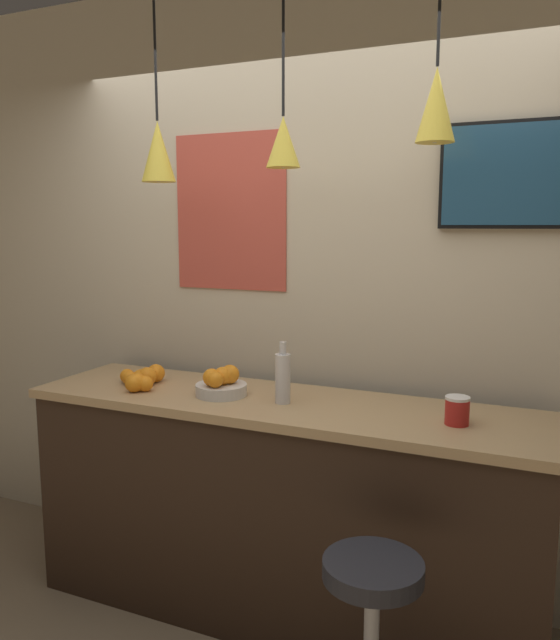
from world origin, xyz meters
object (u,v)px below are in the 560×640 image
(bar_stool, at_px, (372,628))
(mounted_tv, at_px, (525,174))
(fruit_bowl, at_px, (221,384))
(spread_jar, at_px, (457,411))
(juice_bottle, at_px, (283,377))

(bar_stool, height_order, mounted_tv, mounted_tv)
(fruit_bowl, distance_m, mounted_tv, 1.53)
(spread_jar, bearing_deg, bar_stool, -107.00)
(bar_stool, distance_m, mounted_tv, 1.79)
(juice_bottle, bearing_deg, spread_jar, 0.00)
(juice_bottle, height_order, mounted_tv, mounted_tv)
(fruit_bowl, xyz_separation_m, spread_jar, (1.01, 0.01, -0.00))
(juice_bottle, height_order, spread_jar, juice_bottle)
(spread_jar, height_order, mounted_tv, mounted_tv)
(fruit_bowl, relative_size, spread_jar, 2.10)
(bar_stool, bearing_deg, fruit_bowl, 147.65)
(bar_stool, xyz_separation_m, juice_bottle, (-0.55, 0.55, 0.65))
(juice_bottle, bearing_deg, mounted_tv, 23.45)
(spread_jar, distance_m, mounted_tv, 0.99)
(bar_stool, xyz_separation_m, mounted_tv, (0.34, 0.93, 1.49))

